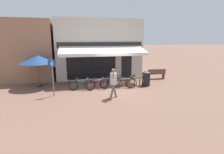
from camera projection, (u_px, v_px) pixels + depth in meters
name	position (u px, v px, depth m)	size (l,w,h in m)	color
ground_plane	(117.00, 88.00, 12.30)	(160.00, 160.00, 0.00)	brown
shop_front	(98.00, 49.00, 15.66)	(7.31, 5.00, 5.04)	beige
neighbour_building	(22.00, 50.00, 14.79)	(5.22, 4.00, 4.91)	#9E7056
bike_rack_rail	(110.00, 81.00, 12.33)	(4.57, 0.04, 0.57)	#47494F
bicycle_green	(81.00, 84.00, 11.79)	(1.78, 0.68, 0.88)	black
bicycle_purple	(98.00, 84.00, 12.07)	(1.63, 0.61, 0.82)	black
bicycle_black	(111.00, 83.00, 12.27)	(1.60, 0.74, 0.85)	black
bicycle_silver	(124.00, 83.00, 12.28)	(1.67, 0.65, 0.85)	black
bicycle_orange	(137.00, 82.00, 12.52)	(1.79, 0.52, 0.88)	black
pedestrian_adult	(113.00, 80.00, 10.02)	(0.58, 0.69, 1.77)	slate
litter_bin	(146.00, 78.00, 12.84)	(0.60, 0.60, 1.11)	black
parking_sign	(53.00, 73.00, 10.37)	(0.44, 0.07, 2.27)	slate
cafe_parasol	(38.00, 59.00, 12.27)	(2.49, 2.49, 2.28)	#4C3D2D
park_bench	(156.00, 74.00, 15.04)	(1.61, 0.49, 0.87)	brown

